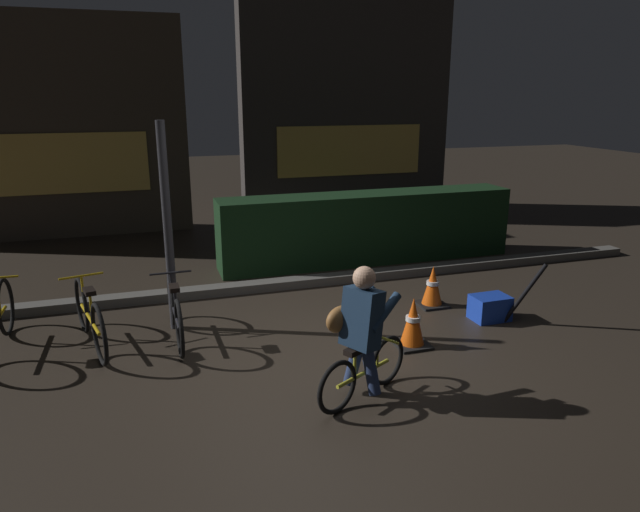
{
  "coord_description": "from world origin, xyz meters",
  "views": [
    {
      "loc": [
        -1.68,
        -5.28,
        2.67
      ],
      "look_at": [
        0.2,
        0.6,
        0.9
      ],
      "focal_mm": 32.28,
      "sensor_mm": 36.0,
      "label": 1
    }
  ],
  "objects_px": {
    "traffic_cone_far": "(433,287)",
    "cyclist": "(360,333)",
    "street_post": "(168,229)",
    "parked_bike_left_mid": "(90,317)",
    "blue_crate": "(490,308)",
    "closed_umbrella": "(525,294)",
    "traffic_cone_near": "(413,323)",
    "parked_bike_center_left": "(175,312)"
  },
  "relations": [
    {
      "from": "parked_bike_left_mid",
      "to": "parked_bike_center_left",
      "type": "bearing_deg",
      "value": -108.74
    },
    {
      "from": "parked_bike_center_left",
      "to": "traffic_cone_near",
      "type": "height_order",
      "value": "parked_bike_center_left"
    },
    {
      "from": "traffic_cone_far",
      "to": "parked_bike_left_mid",
      "type": "bearing_deg",
      "value": 179.98
    },
    {
      "from": "parked_bike_left_mid",
      "to": "cyclist",
      "type": "height_order",
      "value": "cyclist"
    },
    {
      "from": "parked_bike_left_mid",
      "to": "closed_umbrella",
      "type": "xyz_separation_m",
      "value": [
        4.83,
        -0.89,
        0.05
      ]
    },
    {
      "from": "parked_bike_left_mid",
      "to": "parked_bike_center_left",
      "type": "distance_m",
      "value": 0.89
    },
    {
      "from": "parked_bike_center_left",
      "to": "traffic_cone_far",
      "type": "relative_size",
      "value": 2.89
    },
    {
      "from": "parked_bike_left_mid",
      "to": "blue_crate",
      "type": "bearing_deg",
      "value": -111.69
    },
    {
      "from": "closed_umbrella",
      "to": "parked_bike_center_left",
      "type": "bearing_deg",
      "value": -156.37
    },
    {
      "from": "traffic_cone_far",
      "to": "traffic_cone_near",
      "type": "bearing_deg",
      "value": -127.62
    },
    {
      "from": "street_post",
      "to": "parked_bike_left_mid",
      "type": "xyz_separation_m",
      "value": [
        -0.89,
        -0.26,
        -0.85
      ]
    },
    {
      "from": "parked_bike_center_left",
      "to": "traffic_cone_near",
      "type": "xyz_separation_m",
      "value": [
        2.43,
        -0.96,
        -0.06
      ]
    },
    {
      "from": "blue_crate",
      "to": "cyclist",
      "type": "distance_m",
      "value": 2.57
    },
    {
      "from": "parked_bike_left_mid",
      "to": "closed_umbrella",
      "type": "bearing_deg",
      "value": -114.12
    },
    {
      "from": "street_post",
      "to": "traffic_cone_near",
      "type": "distance_m",
      "value": 2.9
    },
    {
      "from": "street_post",
      "to": "blue_crate",
      "type": "relative_size",
      "value": 5.41
    },
    {
      "from": "parked_bike_left_mid",
      "to": "blue_crate",
      "type": "relative_size",
      "value": 3.59
    },
    {
      "from": "parked_bike_left_mid",
      "to": "blue_crate",
      "type": "distance_m",
      "value": 4.6
    },
    {
      "from": "traffic_cone_near",
      "to": "parked_bike_center_left",
      "type": "bearing_deg",
      "value": 158.48
    },
    {
      "from": "traffic_cone_near",
      "to": "blue_crate",
      "type": "height_order",
      "value": "traffic_cone_near"
    },
    {
      "from": "traffic_cone_far",
      "to": "cyclist",
      "type": "bearing_deg",
      "value": -132.86
    },
    {
      "from": "street_post",
      "to": "blue_crate",
      "type": "distance_m",
      "value": 3.91
    },
    {
      "from": "parked_bike_center_left",
      "to": "traffic_cone_near",
      "type": "relative_size",
      "value": 2.79
    },
    {
      "from": "parked_bike_center_left",
      "to": "blue_crate",
      "type": "height_order",
      "value": "parked_bike_center_left"
    },
    {
      "from": "traffic_cone_far",
      "to": "blue_crate",
      "type": "xyz_separation_m",
      "value": [
        0.44,
        -0.63,
        -0.11
      ]
    },
    {
      "from": "parked_bike_left_mid",
      "to": "traffic_cone_far",
      "type": "relative_size",
      "value": 2.94
    },
    {
      "from": "street_post",
      "to": "cyclist",
      "type": "bearing_deg",
      "value": -55.68
    },
    {
      "from": "street_post",
      "to": "traffic_cone_near",
      "type": "bearing_deg",
      "value": -28.18
    },
    {
      "from": "closed_umbrella",
      "to": "cyclist",
      "type": "bearing_deg",
      "value": -122.73
    },
    {
      "from": "traffic_cone_far",
      "to": "closed_umbrella",
      "type": "xyz_separation_m",
      "value": [
        0.72,
        -0.88,
        0.13
      ]
    },
    {
      "from": "parked_bike_left_mid",
      "to": "blue_crate",
      "type": "xyz_separation_m",
      "value": [
        4.55,
        -0.64,
        -0.19
      ]
    },
    {
      "from": "closed_umbrella",
      "to": "parked_bike_left_mid",
      "type": "bearing_deg",
      "value": -155.18
    },
    {
      "from": "traffic_cone_near",
      "to": "cyclist",
      "type": "distance_m",
      "value": 1.33
    },
    {
      "from": "parked_bike_center_left",
      "to": "closed_umbrella",
      "type": "distance_m",
      "value": 4.03
    },
    {
      "from": "traffic_cone_near",
      "to": "traffic_cone_far",
      "type": "xyz_separation_m",
      "value": [
        0.8,
        1.03,
        -0.01
      ]
    },
    {
      "from": "street_post",
      "to": "traffic_cone_near",
      "type": "relative_size",
      "value": 4.29
    },
    {
      "from": "parked_bike_left_mid",
      "to": "traffic_cone_near",
      "type": "height_order",
      "value": "parked_bike_left_mid"
    },
    {
      "from": "parked_bike_left_mid",
      "to": "cyclist",
      "type": "relative_size",
      "value": 1.27
    },
    {
      "from": "closed_umbrella",
      "to": "traffic_cone_near",
      "type": "bearing_deg",
      "value": -139.17
    },
    {
      "from": "traffic_cone_near",
      "to": "closed_umbrella",
      "type": "bearing_deg",
      "value": 5.63
    },
    {
      "from": "parked_bike_left_mid",
      "to": "traffic_cone_far",
      "type": "xyz_separation_m",
      "value": [
        4.11,
        -0.0,
        -0.08
      ]
    },
    {
      "from": "traffic_cone_far",
      "to": "cyclist",
      "type": "relative_size",
      "value": 0.43
    }
  ]
}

